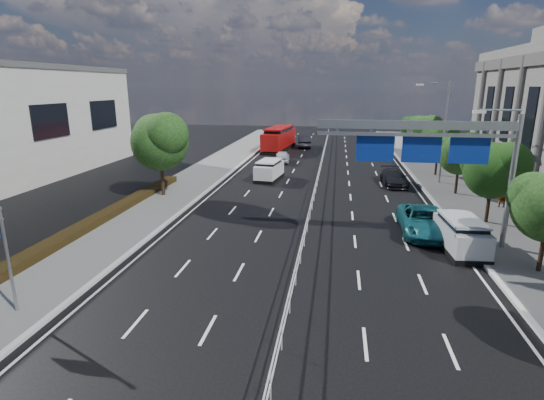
# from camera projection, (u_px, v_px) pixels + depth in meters

# --- Properties ---
(ground) EXTENTS (160.00, 160.00, 0.00)m
(ground) POSITION_uv_depth(u_px,v_px,m) (284.00, 336.00, 14.99)
(ground) COLOR black
(ground) RESTS_ON ground
(kerb_near) EXTENTS (0.25, 140.00, 0.15)m
(kerb_near) POSITION_uv_depth(u_px,v_px,m) (52.00, 315.00, 16.29)
(kerb_near) COLOR silver
(kerb_near) RESTS_ON ground
(median_fence) EXTENTS (0.05, 85.00, 1.02)m
(median_fence) POSITION_uv_depth(u_px,v_px,m) (317.00, 183.00, 36.32)
(median_fence) COLOR silver
(median_fence) RESTS_ON ground
(hedge_near) EXTENTS (1.00, 36.00, 0.44)m
(hedge_near) POSITION_uv_depth(u_px,v_px,m) (38.00, 252.00, 21.61)
(hedge_near) COLOR black
(hedge_near) RESTS_ON sidewalk_near
(overhead_gantry) EXTENTS (10.24, 0.38, 7.45)m
(overhead_gantry) POSITION_uv_depth(u_px,v_px,m) (437.00, 144.00, 22.13)
(overhead_gantry) COLOR gray
(overhead_gantry) RESTS_ON ground
(streetlight_far) EXTENTS (2.78, 2.40, 9.00)m
(streetlight_far) POSITION_uv_depth(u_px,v_px,m) (441.00, 126.00, 36.89)
(streetlight_far) COLOR gray
(streetlight_far) RESTS_ON ground
(near_tree_back) EXTENTS (4.84, 4.51, 6.69)m
(near_tree_back) POSITION_uv_depth(u_px,v_px,m) (160.00, 139.00, 32.68)
(near_tree_back) COLOR black
(near_tree_back) RESTS_ON ground
(far_tree_d) EXTENTS (3.85, 3.59, 5.34)m
(far_tree_d) POSITION_uv_depth(u_px,v_px,m) (494.00, 167.00, 26.19)
(far_tree_d) COLOR black
(far_tree_d) RESTS_ON ground
(far_tree_e) EXTENTS (3.63, 3.38, 5.13)m
(far_tree_e) POSITION_uv_depth(u_px,v_px,m) (461.00, 151.00, 33.38)
(far_tree_e) COLOR black
(far_tree_e) RESTS_ON ground
(far_tree_f) EXTENTS (3.52, 3.28, 5.02)m
(far_tree_f) POSITION_uv_depth(u_px,v_px,m) (439.00, 140.00, 40.55)
(far_tree_f) COLOR black
(far_tree_f) RESTS_ON ground
(far_tree_g) EXTENTS (3.96, 3.69, 5.45)m
(far_tree_g) POSITION_uv_depth(u_px,v_px,m) (425.00, 130.00, 47.64)
(far_tree_g) COLOR black
(far_tree_g) RESTS_ON ground
(far_tree_h) EXTENTS (3.41, 3.18, 4.91)m
(far_tree_h) POSITION_uv_depth(u_px,v_px,m) (413.00, 127.00, 54.88)
(far_tree_h) COLOR black
(far_tree_h) RESTS_ON ground
(white_minivan) EXTENTS (2.35, 4.45, 1.85)m
(white_minivan) POSITION_uv_depth(u_px,v_px,m) (269.00, 170.00, 39.73)
(white_minivan) COLOR black
(white_minivan) RESTS_ON ground
(red_bus) EXTENTS (3.60, 10.64, 3.12)m
(red_bus) POSITION_uv_depth(u_px,v_px,m) (279.00, 138.00, 58.17)
(red_bus) COLOR black
(red_bus) RESTS_ON ground
(near_car_silver) EXTENTS (1.86, 4.00, 1.33)m
(near_car_silver) POSITION_uv_depth(u_px,v_px,m) (282.00, 156.00, 48.91)
(near_car_silver) COLOR silver
(near_car_silver) RESTS_ON ground
(near_car_dark) EXTENTS (2.20, 5.24, 1.68)m
(near_car_dark) POSITION_uv_depth(u_px,v_px,m) (305.00, 141.00, 60.61)
(near_car_dark) COLOR black
(near_car_dark) RESTS_ON ground
(silver_minivan) EXTENTS (2.13, 4.47, 1.81)m
(silver_minivan) POSITION_uv_depth(u_px,v_px,m) (461.00, 235.00, 22.57)
(silver_minivan) COLOR black
(silver_minivan) RESTS_ON ground
(parked_car_teal) EXTENTS (2.69, 5.65, 1.56)m
(parked_car_teal) POSITION_uv_depth(u_px,v_px,m) (423.00, 221.00, 25.23)
(parked_car_teal) COLOR #165A64
(parked_car_teal) RESTS_ON ground
(parked_car_dark) EXTENTS (2.24, 4.88, 1.38)m
(parked_car_dark) POSITION_uv_depth(u_px,v_px,m) (394.00, 178.00, 37.56)
(parked_car_dark) COLOR black
(parked_car_dark) RESTS_ON ground
(pedestrian_a) EXTENTS (0.66, 0.45, 1.76)m
(pedestrian_a) POSITION_uv_depth(u_px,v_px,m) (503.00, 195.00, 30.22)
(pedestrian_a) COLOR gray
(pedestrian_a) RESTS_ON sidewalk_far
(pedestrian_b) EXTENTS (1.02, 0.92, 1.72)m
(pedestrian_b) POSITION_uv_depth(u_px,v_px,m) (537.00, 219.00, 24.93)
(pedestrian_b) COLOR gray
(pedestrian_b) RESTS_ON sidewalk_far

